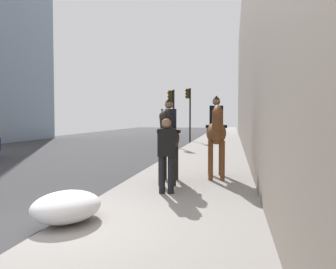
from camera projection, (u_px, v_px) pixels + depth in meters
sidewalk_slab at (155, 236)px, 5.46m from camera, size 120.00×3.44×0.12m
mounted_horse_near at (169, 137)px, 9.46m from camera, size 2.15×0.69×2.24m
mounted_horse_far at (216, 132)px, 10.23m from camera, size 2.15×0.68×2.35m
pedestrian_greeting at (166, 151)px, 8.16m from camera, size 0.33×0.44×1.70m
traffic_light_near_curb at (172, 109)px, 21.37m from camera, size 0.20×0.44×3.48m
traffic_light_far_curb at (189, 106)px, 26.38m from camera, size 0.20×0.44×3.98m
snow_pile_near at (66, 206)px, 6.02m from camera, size 1.41×1.08×0.49m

